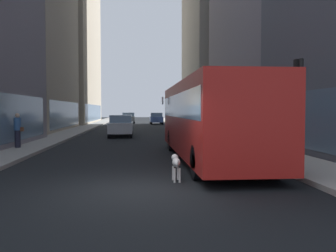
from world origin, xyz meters
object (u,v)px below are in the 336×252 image
car_blue_hatchback (156,118)px  car_grey_wagon (129,118)px  dalmatian_dog (176,163)px  traffic_light_near (299,96)px  transit_bus (208,116)px  car_silver_sedan (121,126)px  pedestrian_with_handbag (18,130)px

car_blue_hatchback → car_grey_wagon: same height
dalmatian_dog → traffic_light_near: 4.35m
dalmatian_dog → transit_bus: bearing=67.5°
transit_bus → dalmatian_dog: transit_bus is taller
car_silver_sedan → car_grey_wagon: bearing=90.0°
transit_bus → dalmatian_dog: size_ratio=11.98×
car_blue_hatchback → traffic_light_near: traffic_light_near is taller
car_silver_sedan → traffic_light_near: 18.17m
dalmatian_dog → pedestrian_with_handbag: 10.89m
car_silver_sedan → dalmatian_dog: size_ratio=4.76×
car_blue_hatchback → car_grey_wagon: size_ratio=1.00×
car_blue_hatchback → traffic_light_near: (2.10, -41.25, 1.61)m
car_blue_hatchback → pedestrian_with_handbag: size_ratio=2.74×
car_grey_wagon → car_blue_hatchback: bearing=-41.5°
pedestrian_with_handbag → car_grey_wagon: bearing=82.8°
dalmatian_dog → pedestrian_with_handbag: (-6.93, 8.38, 0.50)m
car_grey_wagon → dalmatian_dog: (2.25, -45.40, -0.31)m
pedestrian_with_handbag → dalmatian_dog: bearing=-50.4°
car_grey_wagon → dalmatian_dog: 45.45m
car_silver_sedan → pedestrian_with_handbag: pedestrian_with_handbag is taller
car_grey_wagon → pedestrian_with_handbag: pedestrian_with_handbag is taller
car_blue_hatchback → car_silver_sedan: bearing=-99.4°
car_blue_hatchback → transit_bus: bearing=-90.0°
pedestrian_with_handbag → traffic_light_near: 13.37m
car_blue_hatchback → traffic_light_near: size_ratio=1.36×
car_blue_hatchback → pedestrian_with_handbag: (-8.68, -33.47, 0.19)m
car_silver_sedan → pedestrian_with_handbag: bearing=-116.8°
transit_bus → car_silver_sedan: transit_bus is taller
car_silver_sedan → car_grey_wagon: same height
transit_bus → car_silver_sedan: size_ratio=2.52×
car_silver_sedan → traffic_light_near: traffic_light_near is taller
traffic_light_near → transit_bus: bearing=120.1°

